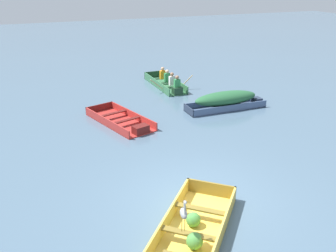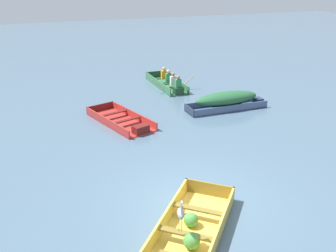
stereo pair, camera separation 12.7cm
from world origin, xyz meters
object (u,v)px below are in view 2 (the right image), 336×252
object	(u,v)px
dinghy_yellow_foreground	(190,231)
rowboat_green_with_crew	(168,83)
skiff_red_near_moored	(122,121)
heron_on_dinghy	(181,213)
skiff_slate_blue_mid_moored	(227,100)

from	to	relation	value
dinghy_yellow_foreground	rowboat_green_with_crew	distance (m)	11.60
skiff_red_near_moored	rowboat_green_with_crew	size ratio (longest dim) A/B	0.97
skiff_red_near_moored	heron_on_dinghy	size ratio (longest dim) A/B	4.06
skiff_slate_blue_mid_moored	rowboat_green_with_crew	distance (m)	4.08
skiff_red_near_moored	heron_on_dinghy	bearing A→B (deg)	-95.58
heron_on_dinghy	skiff_red_near_moored	bearing A→B (deg)	84.42
skiff_red_near_moored	skiff_slate_blue_mid_moored	bearing A→B (deg)	-0.32
dinghy_yellow_foreground	heron_on_dinghy	bearing A→B (deg)	-145.55
skiff_red_near_moored	skiff_slate_blue_mid_moored	world-z (taller)	skiff_slate_blue_mid_moored
skiff_slate_blue_mid_moored	heron_on_dinghy	distance (m)	8.99
skiff_red_near_moored	rowboat_green_with_crew	distance (m)	5.21
heron_on_dinghy	rowboat_green_with_crew	bearing A→B (deg)	69.60
dinghy_yellow_foreground	skiff_red_near_moored	distance (m)	7.06
skiff_slate_blue_mid_moored	heron_on_dinghy	world-z (taller)	heron_on_dinghy
heron_on_dinghy	dinghy_yellow_foreground	bearing A→B (deg)	34.45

